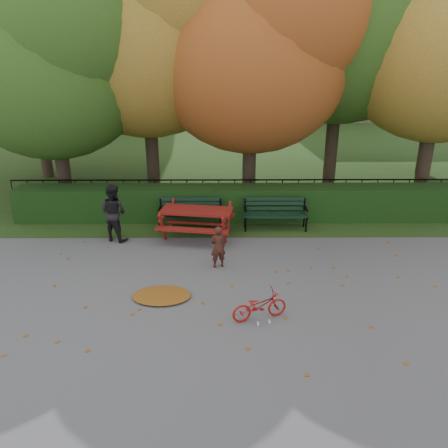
{
  "coord_description": "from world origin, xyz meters",
  "views": [
    {
      "loc": [
        -0.43,
        -7.94,
        4.59
      ],
      "look_at": [
        -0.36,
        1.44,
        1.0
      ],
      "focal_mm": 35.0,
      "sensor_mm": 36.0,
      "label": 1
    }
  ],
  "objects_px": {
    "tree_d": "(358,10)",
    "picnic_table": "(197,216)",
    "tree_b": "(155,29)",
    "bench_right": "(275,211)",
    "tree_c": "(263,49)",
    "tree_a": "(56,60)",
    "adult": "(113,213)",
    "child": "(218,247)",
    "bicycle": "(259,306)",
    "bench_left": "(190,211)",
    "tree_f": "(33,24)"
  },
  "relations": [
    {
      "from": "tree_b",
      "to": "adult",
      "type": "relative_size",
      "value": 5.71
    },
    {
      "from": "tree_b",
      "to": "bicycle",
      "type": "distance_m",
      "value": 9.62
    },
    {
      "from": "tree_a",
      "to": "bench_left",
      "type": "distance_m",
      "value": 5.89
    },
    {
      "from": "tree_d",
      "to": "bench_left",
      "type": "relative_size",
      "value": 5.32
    },
    {
      "from": "tree_c",
      "to": "picnic_table",
      "type": "distance_m",
      "value": 5.47
    },
    {
      "from": "tree_c",
      "to": "bench_right",
      "type": "distance_m",
      "value": 4.87
    },
    {
      "from": "bench_right",
      "to": "child",
      "type": "height_order",
      "value": "child"
    },
    {
      "from": "bench_right",
      "to": "tree_d",
      "type": "bearing_deg",
      "value": 51.77
    },
    {
      "from": "child",
      "to": "adult",
      "type": "bearing_deg",
      "value": -48.62
    },
    {
      "from": "tree_d",
      "to": "adult",
      "type": "xyz_separation_m",
      "value": [
        -7.14,
        -4.33,
        -5.21
      ]
    },
    {
      "from": "tree_b",
      "to": "tree_d",
      "type": "height_order",
      "value": "tree_d"
    },
    {
      "from": "tree_f",
      "to": "bench_right",
      "type": "distance_m",
      "value": 11.19
    },
    {
      "from": "tree_a",
      "to": "adult",
      "type": "bearing_deg",
      "value": -54.31
    },
    {
      "from": "picnic_table",
      "to": "bench_right",
      "type": "bearing_deg",
      "value": 26.22
    },
    {
      "from": "tree_b",
      "to": "adult",
      "type": "height_order",
      "value": "tree_b"
    },
    {
      "from": "tree_b",
      "to": "adult",
      "type": "distance_m",
      "value": 6.08
    },
    {
      "from": "tree_a",
      "to": "bench_left",
      "type": "relative_size",
      "value": 4.16
    },
    {
      "from": "tree_c",
      "to": "bench_left",
      "type": "xyz_separation_m",
      "value": [
        -2.13,
        -2.26,
        -4.3
      ]
    },
    {
      "from": "tree_c",
      "to": "tree_b",
      "type": "bearing_deg",
      "value": 166.55
    },
    {
      "from": "tree_d",
      "to": "bicycle",
      "type": "xyz_separation_m",
      "value": [
        -3.6,
        -8.16,
        -5.7
      ]
    },
    {
      "from": "tree_a",
      "to": "child",
      "type": "bearing_deg",
      "value": -42.72
    },
    {
      "from": "child",
      "to": "bicycle",
      "type": "xyz_separation_m",
      "value": [
        0.78,
        -2.18,
        -0.22
      ]
    },
    {
      "from": "tree_f",
      "to": "bicycle",
      "type": "bearing_deg",
      "value": -53.91
    },
    {
      "from": "tree_f",
      "to": "tree_d",
      "type": "bearing_deg",
      "value": -10.33
    },
    {
      "from": "tree_a",
      "to": "bench_right",
      "type": "distance_m",
      "value": 7.69
    },
    {
      "from": "bench_right",
      "to": "bicycle",
      "type": "height_order",
      "value": "bench_right"
    },
    {
      "from": "tree_a",
      "to": "picnic_table",
      "type": "distance_m",
      "value": 6.2
    },
    {
      "from": "tree_c",
      "to": "tree_d",
      "type": "height_order",
      "value": "tree_d"
    },
    {
      "from": "bicycle",
      "to": "bench_left",
      "type": "bearing_deg",
      "value": 1.33
    },
    {
      "from": "adult",
      "to": "bicycle",
      "type": "xyz_separation_m",
      "value": [
        3.54,
        -3.83,
        -0.49
      ]
    },
    {
      "from": "tree_c",
      "to": "picnic_table",
      "type": "xyz_separation_m",
      "value": [
        -1.92,
        -2.93,
        -4.2
      ]
    },
    {
      "from": "tree_f",
      "to": "bicycle",
      "type": "xyz_separation_m",
      "value": [
        7.41,
        -10.16,
        -5.41
      ]
    },
    {
      "from": "bench_right",
      "to": "child",
      "type": "distance_m",
      "value": 2.93
    },
    {
      "from": "tree_c",
      "to": "bench_right",
      "type": "relative_size",
      "value": 4.44
    },
    {
      "from": "adult",
      "to": "tree_a",
      "type": "bearing_deg",
      "value": -30.12
    },
    {
      "from": "adult",
      "to": "tree_d",
      "type": "bearing_deg",
      "value": -124.59
    },
    {
      "from": "tree_c",
      "to": "adult",
      "type": "xyz_separation_m",
      "value": [
        -4.1,
        -3.06,
        -4.05
      ]
    },
    {
      "from": "tree_f",
      "to": "bench_left",
      "type": "distance_m",
      "value": 9.56
    },
    {
      "from": "bench_right",
      "to": "bicycle",
      "type": "xyz_separation_m",
      "value": [
        -0.82,
        -4.63,
        -0.24
      ]
    },
    {
      "from": "bicycle",
      "to": "tree_c",
      "type": "bearing_deg",
      "value": -22.12
    },
    {
      "from": "tree_d",
      "to": "adult",
      "type": "bearing_deg",
      "value": -148.79
    },
    {
      "from": "tree_d",
      "to": "picnic_table",
      "type": "distance_m",
      "value": 8.42
    },
    {
      "from": "tree_a",
      "to": "child",
      "type": "height_order",
      "value": "tree_a"
    },
    {
      "from": "bench_right",
      "to": "picnic_table",
      "type": "distance_m",
      "value": 2.29
    },
    {
      "from": "tree_b",
      "to": "tree_c",
      "type": "distance_m",
      "value": 3.42
    },
    {
      "from": "tree_c",
      "to": "tree_d",
      "type": "xyz_separation_m",
      "value": [
        3.04,
        1.27,
        1.16
      ]
    },
    {
      "from": "tree_f",
      "to": "bicycle",
      "type": "relative_size",
      "value": 8.6
    },
    {
      "from": "picnic_table",
      "to": "child",
      "type": "xyz_separation_m",
      "value": [
        0.58,
        -1.78,
        -0.12
      ]
    },
    {
      "from": "adult",
      "to": "tree_c",
      "type": "bearing_deg",
      "value": -119.06
    },
    {
      "from": "tree_a",
      "to": "tree_d",
      "type": "distance_m",
      "value": 9.33
    }
  ]
}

